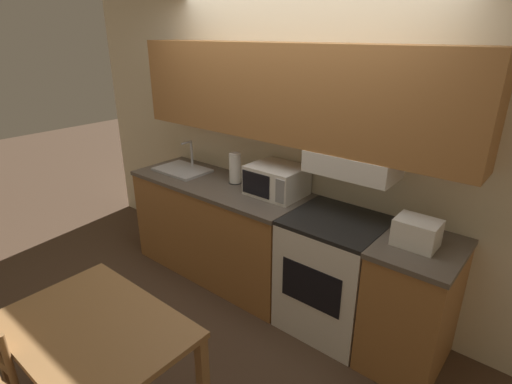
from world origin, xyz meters
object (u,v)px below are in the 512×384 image
Objects in this scene: dining_table at (96,340)px; toaster at (417,232)px; stove_range at (332,274)px; sink_basin at (182,169)px; microwave at (277,180)px; paper_towel_roll at (235,168)px.

toaster is at bearing 54.71° from dining_table.
stove_range is 1.81× the size of sink_basin.
stove_range is at bearing 178.37° from toaster.
microwave reaches higher than toaster.
sink_basin is 0.49× the size of dining_table.
toaster is 2.02m from dining_table.
stove_range is 3.38× the size of paper_towel_roll.
stove_range reaches higher than dining_table.
microwave is 1.80m from dining_table.
toaster is at bearing -1.63° from stove_range.
microwave reaches higher than stove_range.
dining_table is (1.14, -1.64, -0.33)m from sink_basin.
stove_range is 0.80m from toaster.
paper_towel_roll reaches higher than microwave.
dining_table is at bearing -87.81° from microwave.
stove_range is at bearing -9.87° from microwave.
microwave reaches higher than dining_table.
microwave is 0.45m from paper_towel_roll.
microwave is at bearing 92.19° from dining_table.
paper_towel_roll is 0.26× the size of dining_table.
microwave is at bearing 170.13° from stove_range.
toaster is at bearing -3.79° from paper_towel_roll.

